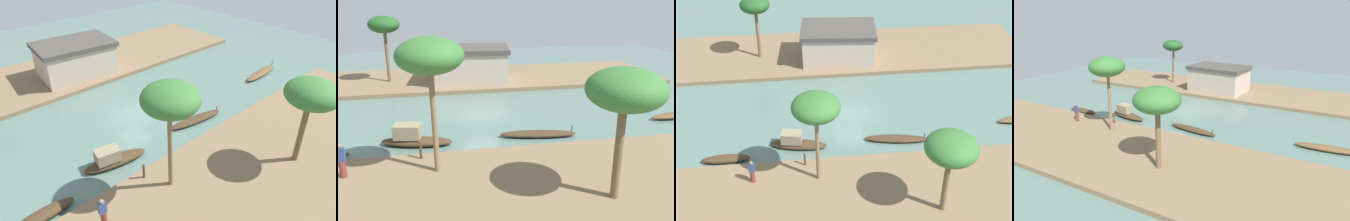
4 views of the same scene
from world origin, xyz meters
The scene contains 11 objects.
river_water centered at (0.00, 0.00, 0.00)m, with size 61.49×61.49×0.00m, color slate.
riverbank_left centered at (0.00, -11.15, 0.18)m, with size 39.19×10.05×0.36m, color #846B4C.
riverbank_right centered at (0.00, 11.15, 0.18)m, with size 39.19×10.05×0.36m, color #846B4C.
sampan_open_hull centered at (3.12, -4.27, 0.20)m, with size 4.95×1.62×0.73m.
sampan_midstream centered at (-4.54, -4.16, 0.47)m, with size 4.41×1.92×1.34m.
person_on_near_bank centered at (-7.56, -8.03, 1.16)m, with size 0.41×0.34×1.75m.
mooring_post centered at (-3.99, -6.74, 0.87)m, with size 0.14×0.14×1.00m, color #4C3823.
palm_tree_left_near centered at (-3.14, -8.13, 6.02)m, with size 3.10×3.10×6.57m.
palm_tree_left_far centered at (4.38, -11.93, 5.11)m, with size 3.16×3.16×5.70m.
palm_tree_right_tall centered at (-7.76, 10.89, 5.66)m, with size 2.89×2.89×6.20m.
riverside_building centered at (0.10, 9.43, 2.05)m, with size 7.71×5.75×3.33m.
Camera 2 is at (-2.60, -23.94, 8.88)m, focal length 37.26 mm.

